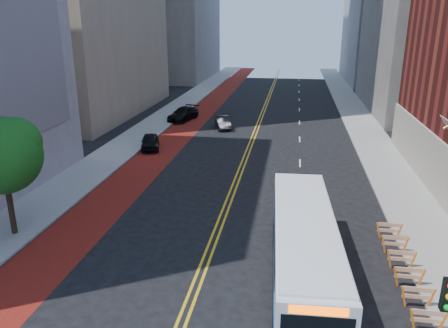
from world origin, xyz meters
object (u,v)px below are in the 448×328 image
object	(u,v)px
street_tree	(3,152)
car_b	(223,122)
transit_bus	(304,249)
car_a	(150,142)
car_c	(183,114)

from	to	relation	value
street_tree	car_b	xyz separation A→B (m)	(7.42, 27.48, -4.24)
transit_bus	car_a	world-z (taller)	transit_bus
car_c	transit_bus	bearing A→B (deg)	-52.72
transit_bus	car_a	bearing A→B (deg)	121.76
car_a	car_c	distance (m)	12.74
car_b	car_c	bearing A→B (deg)	131.08
car_c	car_b	bearing A→B (deg)	-17.93
car_a	car_b	bearing A→B (deg)	42.96
street_tree	car_c	size ratio (longest dim) A/B	1.26
car_a	car_c	size ratio (longest dim) A/B	0.76
transit_bus	car_b	distance (m)	30.95
transit_bus	car_a	size ratio (longest dim) A/B	3.04
transit_bus	street_tree	bearing A→B (deg)	169.21
car_a	street_tree	bearing A→B (deg)	-112.64
transit_bus	car_a	xyz separation A→B (m)	(-14.11, 20.40, -1.06)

